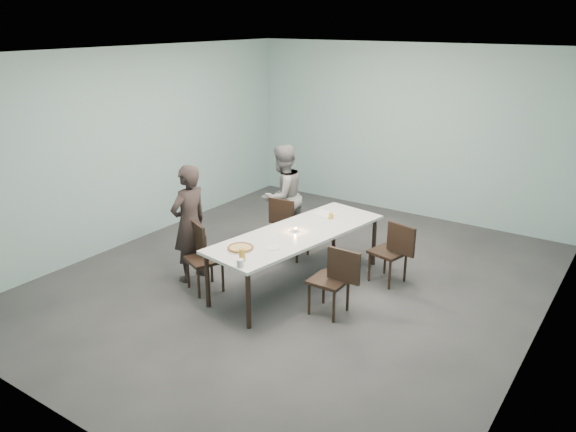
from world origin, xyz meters
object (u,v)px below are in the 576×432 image
Objects in this scene: table at (297,236)px; beer_glass at (242,255)px; pizza at (241,248)px; chair_far_left at (288,224)px; amber_tumbler at (331,216)px; chair_near_left at (202,252)px; chair_near_right at (335,277)px; chair_far_right at (393,249)px; water_tumbler at (240,263)px; tealight at (295,230)px; diner_far at (282,196)px; side_plate at (272,248)px; diner_near at (189,223)px.

table is 18.08× the size of beer_glass.
pizza is at bearing -105.69° from table.
chair_far_left reaches higher than amber_tumbler.
chair_near_left is 1.83m from chair_near_right.
chair_far_right reaches higher than table.
water_tumbler is at bearing -87.06° from table.
tealight is (-0.85, 0.43, 0.27)m from chair_near_right.
side_plate is at bearing 42.00° from diner_far.
chair_far_left is at bearing 103.98° from pizza.
diner_near is 1.00× the size of diner_far.
chair_far_left is 5.80× the size of beer_glass.
chair_near_left is 0.45m from diner_near.
chair_near_left is at bearing -126.22° from amber_tumbler.
water_tumbler is 1.61× the size of tealight.
pizza is at bearing -103.81° from tealight.
diner_far is (-0.95, 1.02, 0.11)m from table.
chair_near_right is 0.99m from tealight.
amber_tumbler is at bearing 78.97° from tealight.
side_plate is (0.69, -1.35, 0.25)m from chair_far_left.
tealight is at bearing 90.65° from beer_glass.
chair_far_left is 1.68m from chair_far_right.
tealight is at bearing 47.65° from chair_far_right.
amber_tumbler is at bearing -57.66° from chair_near_right.
tealight reaches higher than pizza.
chair_near_right is (1.80, 0.35, 0.00)m from chair_near_left.
chair_near_right is 5.80× the size of beer_glass.
tealight is at bearing -54.10° from chair_far_left.
chair_far_right is 2.17m from beer_glass.
water_tumbler is (0.31, -0.39, 0.03)m from pizza.
table is 1.39m from diner_far.
chair_far_left is at bearing 117.09° from side_plate.
pizza is at bearing 64.46° from chair_far_right.
chair_far_left is at bearing 109.61° from water_tumbler.
chair_far_right is at bearing 60.35° from beer_glass.
amber_tumbler is (1.05, -0.33, -0.01)m from diner_far.
side_plate is (1.02, 0.16, 0.25)m from chair_near_left.
chair_near_left reaches higher than pizza.
table is at bearing 94.16° from side_plate.
chair_far_left is 1.56m from diner_near.
chair_near_left is at bearing 73.36° from diner_near.
water_tumbler is at bearing 47.70° from chair_near_right.
diner_near reaches higher than chair_near_right.
diner_near is 1.33m from side_plate.
table is at bearing 53.84° from diner_far.
diner_far reaches higher than chair_far_right.
chair_near_right is 1.18m from pizza.
table is 33.91× the size of amber_tumbler.
chair_far_left is 10.88× the size of amber_tumbler.
chair_far_right reaches higher than pizza.
diner_near is at bearing -178.30° from side_plate.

